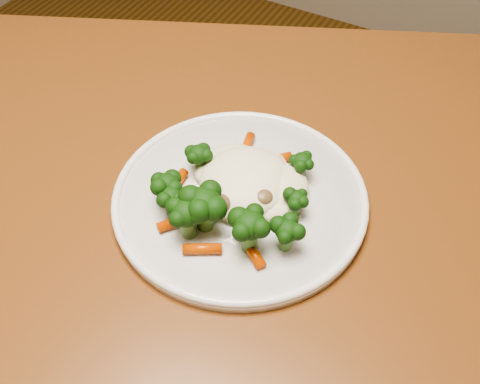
{
  "coord_description": "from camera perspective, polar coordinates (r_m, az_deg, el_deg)",
  "views": [
    {
      "loc": [
        0.37,
        -0.49,
        1.28
      ],
      "look_at": [
        0.15,
        -0.08,
        0.77
      ],
      "focal_mm": 45.0,
      "sensor_mm": 36.0,
      "label": 1
    }
  ],
  "objects": [
    {
      "name": "dining_table",
      "position": [
        0.8,
        5.22,
        -6.01
      ],
      "size": [
        1.32,
        1.13,
        0.75
      ],
      "rotation": [
        0.0,
        0.0,
        0.42
      ],
      "color": "brown",
      "rests_on": "ground"
    },
    {
      "name": "meal",
      "position": [
        0.67,
        -0.7,
        -0.07
      ],
      "size": [
        0.19,
        0.2,
        0.05
      ],
      "color": "#FBF1C8",
      "rests_on": "plate"
    },
    {
      "name": "plate",
      "position": [
        0.7,
        0.0,
        -0.76
      ],
      "size": [
        0.3,
        0.3,
        0.01
      ],
      "primitive_type": "cylinder",
      "color": "white",
      "rests_on": "dining_table"
    }
  ]
}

